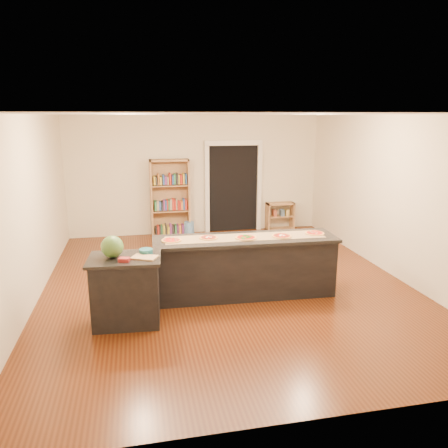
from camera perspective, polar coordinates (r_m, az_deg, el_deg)
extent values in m
cube|color=beige|center=(7.07, 0.33, 2.76)|extent=(6.00, 7.00, 2.80)
cube|color=#50250D|center=(7.47, 0.31, -7.81)|extent=(6.00, 7.00, 0.01)
cube|color=white|center=(6.94, 0.34, 14.15)|extent=(6.00, 7.00, 0.01)
cube|color=black|center=(10.68, 1.19, 4.66)|extent=(1.20, 0.02, 2.10)
cube|color=silver|center=(10.51, -2.22, 4.51)|extent=(0.10, 0.08, 2.10)
cube|color=silver|center=(10.80, 4.62, 4.72)|extent=(0.10, 0.08, 2.10)
cube|color=silver|center=(10.51, 1.28, 10.55)|extent=(1.40, 0.08, 0.12)
cube|color=black|center=(6.92, 2.75, -5.73)|extent=(2.77, 0.69, 0.89)
cube|color=black|center=(6.77, 2.80, -1.98)|extent=(2.85, 0.77, 0.05)
cube|color=black|center=(6.13, -12.65, -8.64)|extent=(0.87, 0.62, 0.90)
cube|color=black|center=(5.97, -12.89, -4.45)|extent=(0.96, 0.70, 0.04)
cube|color=tan|center=(10.28, -7.04, 3.37)|extent=(0.90, 0.32, 1.80)
cube|color=tan|center=(10.95, 7.31, 1.02)|extent=(0.69, 0.29, 0.69)
cylinder|color=#588BC4|center=(10.36, -4.57, -0.64)|extent=(0.24, 0.24, 0.34)
cube|color=olive|center=(6.78, 2.76, -1.72)|extent=(2.49, 0.54, 0.00)
sphere|color=#144214|center=(5.95, -14.39, -2.89)|extent=(0.30, 0.30, 0.30)
cube|color=tan|center=(5.88, -10.33, -4.30)|extent=(0.39, 0.34, 0.02)
cube|color=maroon|center=(5.79, -12.92, -4.56)|extent=(0.16, 0.13, 0.05)
cylinder|color=#195966|center=(6.04, -10.17, -3.56)|extent=(0.18, 0.18, 0.07)
cylinder|color=#D7AB52|center=(6.62, -6.87, -2.12)|extent=(0.28, 0.28, 0.02)
cylinder|color=#A5190C|center=(6.61, -6.88, -2.05)|extent=(0.23, 0.23, 0.00)
cylinder|color=#D7AB52|center=(6.71, -2.03, -1.80)|extent=(0.30, 0.30, 0.02)
cylinder|color=#A5190C|center=(6.71, -2.03, -1.73)|extent=(0.24, 0.24, 0.00)
cylinder|color=#D7AB52|center=(6.72, 2.89, -1.79)|extent=(0.33, 0.33, 0.02)
cylinder|color=#A5190C|center=(6.71, 2.89, -1.72)|extent=(0.27, 0.27, 0.00)
cylinder|color=#D7AB52|center=(6.86, 7.53, -1.56)|extent=(0.31, 0.31, 0.02)
cylinder|color=#A5190C|center=(6.86, 7.54, -1.49)|extent=(0.25, 0.25, 0.00)
cylinder|color=#D7AB52|center=(7.11, 11.75, -1.18)|extent=(0.30, 0.30, 0.02)
cylinder|color=#A5190C|center=(7.11, 11.75, -1.11)|extent=(0.25, 0.25, 0.00)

